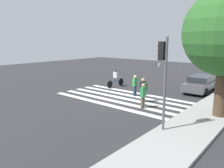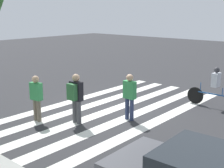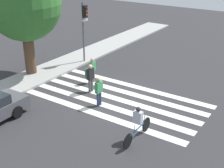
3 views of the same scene
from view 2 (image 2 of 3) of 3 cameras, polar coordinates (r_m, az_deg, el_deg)
The scene contains 6 objects.
ground_plane at distance 12.21m, azimuth -0.19°, elevation -4.78°, with size 60.00×60.00×0.00m, color #2D2D30.
crosswalk_stripes at distance 12.20m, azimuth -0.19°, elevation -4.76°, with size 4.58×10.00×0.01m.
pedestrian_adult_blue_shirt at distance 10.58m, azimuth -6.70°, elevation -2.01°, with size 0.48×0.41×1.73m.
pedestrian_child_with_backpack at distance 10.90m, azimuth 3.23°, elevation -1.90°, with size 0.47×0.25×1.65m.
pedestrian_adult_tall_backpack at distance 11.08m, azimuth -13.66°, elevation -2.11°, with size 0.47×0.26×1.62m.
cyclist_far_lane at distance 12.95m, azimuth 18.40°, elevation -0.42°, with size 2.36×0.40×1.64m.
Camera 2 is at (-7.61, 8.76, 3.79)m, focal length 50.00 mm.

